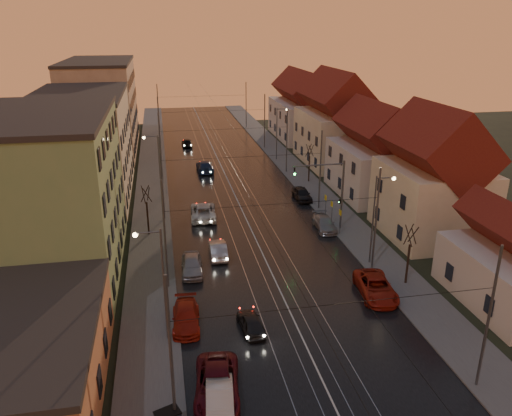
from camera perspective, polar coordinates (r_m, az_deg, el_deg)
ground at (r=34.20m, az=5.51°, el=-15.03°), size 160.00×160.00×0.00m
road at (r=70.01m, az=-3.59°, el=3.93°), size 16.00×120.00×0.04m
sidewalk_left at (r=69.51m, az=-11.81°, el=3.46°), size 4.00×120.00×0.15m
sidewalk_right at (r=71.88m, az=4.36°, el=4.39°), size 4.00×120.00×0.15m
tram_rail_0 at (r=69.77m, az=-5.39°, el=3.85°), size 0.06×120.00×0.03m
tram_rail_1 at (r=69.91m, az=-4.22°, el=3.92°), size 0.06×120.00×0.03m
tram_rail_2 at (r=70.10m, az=-2.97°, el=3.99°), size 0.06×120.00×0.03m
tram_rail_3 at (r=70.30m, az=-1.81°, el=4.06°), size 0.06×120.00×0.03m
apartment_left_0 at (r=31.58m, az=-26.66°, el=-15.78°), size 10.00×14.00×4.50m
apartment_left_1 at (r=43.72m, az=-22.40°, el=1.12°), size 10.00×18.00×13.00m
apartment_left_2 at (r=62.86m, az=-19.10°, el=6.59°), size 10.00×20.00×12.00m
apartment_left_3 at (r=86.09m, az=-17.17°, el=10.94°), size 10.00×24.00×14.00m
house_right_1 at (r=50.81m, az=19.61°, el=2.79°), size 8.67×10.20×10.80m
house_right_2 at (r=62.11m, az=13.65°, el=5.68°), size 9.18×12.24×9.20m
house_right_3 at (r=75.42m, az=9.09°, el=9.43°), size 9.18×14.28×11.50m
house_right_4 at (r=92.42m, az=5.29°, el=11.10°), size 9.18×16.32×10.00m
catenary_pole_l_0 at (r=25.67m, az=-9.68°, el=-16.43°), size 0.16×0.16×9.00m
catenary_pole_r_0 at (r=30.76m, az=25.02°, el=-11.50°), size 0.16×0.16×9.00m
catenary_pole_l_1 at (r=38.78m, az=-10.37°, el=-3.17°), size 0.16×0.16×9.00m
catenary_pole_r_1 at (r=42.32m, az=13.56°, el=-1.37°), size 0.16×0.16×9.00m
catenary_pole_l_2 at (r=52.90m, az=-10.70°, el=3.23°), size 0.16×0.16×9.00m
catenary_pole_r_2 at (r=55.55m, az=7.35°, el=4.24°), size 0.16×0.16×9.00m
catenary_pole_l_3 at (r=67.40m, az=-10.88°, el=6.90°), size 0.16×0.16×9.00m
catenary_pole_r_3 at (r=69.50m, az=3.54°, el=7.63°), size 0.16×0.16×9.00m
catenary_pole_l_4 at (r=82.08m, az=-11.01°, el=9.26°), size 0.16×0.16×9.00m
catenary_pole_r_4 at (r=83.81m, az=0.99°, el=9.85°), size 0.16×0.16×9.00m
catenary_pole_l_5 at (r=99.82m, az=-11.11°, el=11.18°), size 0.16×0.16×9.00m
catenary_pole_r_5 at (r=101.25m, az=-1.14°, el=11.67°), size 0.16×0.16×9.00m
street_lamp_0 at (r=32.28m, az=-11.07°, el=-7.48°), size 1.75×0.32×8.00m
street_lamp_1 at (r=43.23m, az=13.68°, el=-0.37°), size 1.75×0.32×8.00m
street_lamp_2 at (r=58.57m, az=-11.30°, el=5.24°), size 1.75×0.32×8.00m
street_lamp_3 at (r=76.18m, az=2.61°, el=9.07°), size 1.75×0.32×8.00m
traffic_light_mast at (r=49.90m, az=8.80°, el=2.42°), size 5.30×0.32×7.20m
bare_tree_0 at (r=49.78m, az=-12.32°, el=-0.44°), size 1.09×1.09×5.11m
bare_tree_1 at (r=41.33m, az=17.04°, el=-5.30°), size 1.09×1.09×5.11m
bare_tree_2 at (r=65.79m, az=6.11°, el=5.01°), size 1.09×1.09×5.11m
driving_car_0 at (r=34.84m, az=-0.58°, el=-12.98°), size 1.73×3.69×1.22m
driving_car_1 at (r=45.05m, az=-4.38°, el=-4.73°), size 1.56×4.27×1.40m
driving_car_2 at (r=53.90m, az=-6.05°, el=-0.37°), size 2.94×5.83×1.58m
driving_car_3 at (r=71.08m, az=-5.86°, el=4.76°), size 2.24×5.43×1.57m
driving_car_4 at (r=86.49m, az=-7.90°, el=7.42°), size 1.71×4.11×1.39m
parked_left_0 at (r=28.85m, az=-4.17°, el=-21.04°), size 1.88×4.34×1.39m
parked_left_1 at (r=29.73m, az=-4.48°, el=-19.45°), size 3.10×5.63×1.49m
parked_left_2 at (r=35.64m, az=-8.00°, el=-12.26°), size 2.09×4.65×1.32m
parked_left_3 at (r=42.43m, az=-7.35°, el=-6.46°), size 1.91×4.40×1.48m
parked_right_0 at (r=39.84m, az=13.53°, el=-8.77°), size 3.09×5.61×1.49m
parked_right_1 at (r=51.25m, az=7.83°, el=-1.74°), size 2.05×4.56×1.30m
parked_right_2 at (r=59.48m, az=5.27°, el=1.60°), size 1.76×4.29×1.46m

